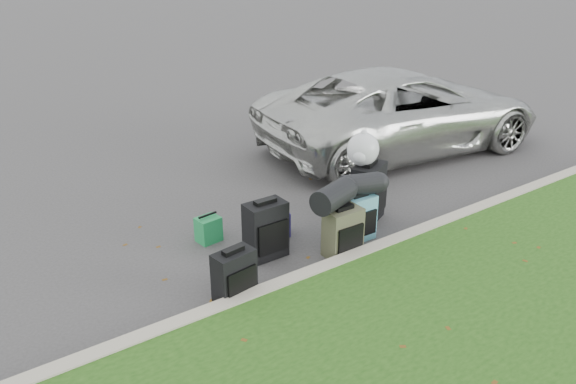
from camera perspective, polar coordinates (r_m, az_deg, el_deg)
ground at (r=7.50m, az=1.51°, el=-4.18°), size 120.00×120.00×0.00m
curb at (r=6.79m, az=6.56°, el=-6.81°), size 120.00×0.18×0.15m
suv at (r=10.61m, az=11.49°, el=8.14°), size 5.66×3.12×1.50m
suitcase_small_black at (r=6.08m, az=-5.48°, el=-8.42°), size 0.48×0.31×0.56m
suitcase_large_black_left at (r=6.80m, az=-2.28°, el=-3.88°), size 0.50×0.30×0.72m
suitcase_olive at (r=6.88m, az=5.58°, el=-4.09°), size 0.46×0.29×0.62m
suitcase_teal at (r=7.28m, az=7.17°, el=-2.61°), size 0.43×0.26×0.60m
suitcase_large_black_right at (r=7.77m, az=8.13°, el=-0.06°), size 0.63×0.53×0.81m
tote_green at (r=7.31m, az=-8.09°, el=-3.77°), size 0.32×0.27×0.33m
tote_navy at (r=7.37m, az=-1.20°, el=-3.25°), size 0.36×0.31×0.34m
duffel_left at (r=6.70m, az=4.65°, el=-0.45°), size 0.64×0.47×0.31m
duffel_right at (r=7.16m, az=7.42°, el=0.78°), size 0.56×0.43×0.28m
trash_bag at (r=7.54m, az=7.63°, el=4.33°), size 0.44×0.44×0.44m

